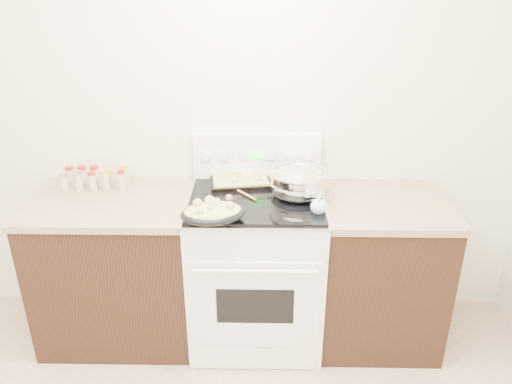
{
  "coord_description": "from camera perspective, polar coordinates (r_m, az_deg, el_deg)",
  "views": [
    {
      "loc": [
        0.39,
        -1.11,
        2.13
      ],
      "look_at": [
        0.35,
        1.37,
        1.0
      ],
      "focal_mm": 35.0,
      "sensor_mm": 36.0,
      "label": 1
    }
  ],
  "objects": [
    {
      "name": "baking_sheet",
      "position": [
        2.98,
        -1.84,
        1.41
      ],
      "size": [
        0.39,
        0.3,
        0.06
      ],
      "color": "black",
      "rests_on": "kitchen_range"
    },
    {
      "name": "room_shell",
      "position": [
        1.25,
        -17.41,
        3.32
      ],
      "size": [
        4.1,
        3.6,
        2.75
      ],
      "color": "#ECE6CC",
      "rests_on": "ground"
    },
    {
      "name": "spice_jars",
      "position": [
        3.1,
        -17.93,
        1.51
      ],
      "size": [
        0.38,
        0.14,
        0.13
      ],
      "color": "#BFB28C",
      "rests_on": "counter_left"
    },
    {
      "name": "counter_left",
      "position": [
        3.16,
        -15.36,
        -8.34
      ],
      "size": [
        0.93,
        0.67,
        0.92
      ],
      "color": "black",
      "rests_on": "ground"
    },
    {
      "name": "blue_ladle",
      "position": [
        2.65,
        7.17,
        -1.52
      ],
      "size": [
        0.1,
        0.29,
        0.11
      ],
      "color": "#99D6E5",
      "rests_on": "kitchen_range"
    },
    {
      "name": "roasting_pan",
      "position": [
        2.54,
        -4.99,
        -2.28
      ],
      "size": [
        0.37,
        0.29,
        0.11
      ],
      "color": "black",
      "rests_on": "kitchen_range"
    },
    {
      "name": "counter_right",
      "position": [
        3.12,
        13.73,
        -8.67
      ],
      "size": [
        0.73,
        0.67,
        0.92
      ],
      "color": "black",
      "rests_on": "ground"
    },
    {
      "name": "mixing_bowl",
      "position": [
        2.8,
        4.85,
        1.0
      ],
      "size": [
        0.33,
        0.33,
        0.19
      ],
      "color": "silver",
      "rests_on": "kitchen_range"
    },
    {
      "name": "wooden_spoon",
      "position": [
        2.78,
        -2.54,
        -0.51
      ],
      "size": [
        0.17,
        0.2,
        0.04
      ],
      "color": "#AA714E",
      "rests_on": "kitchen_range"
    },
    {
      "name": "kitchen_range",
      "position": [
        3.02,
        0.02,
        -8.4
      ],
      "size": [
        0.78,
        0.73,
        1.22
      ],
      "color": "white",
      "rests_on": "ground"
    }
  ]
}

